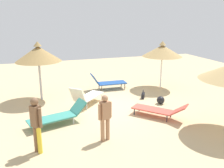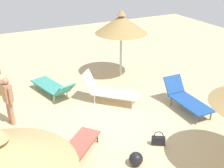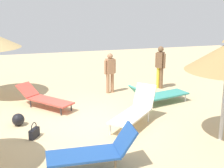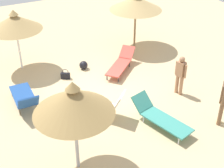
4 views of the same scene
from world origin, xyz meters
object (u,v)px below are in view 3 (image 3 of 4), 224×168
(lounge_chair_front, at_px, (95,151))
(person_standing_center, at_px, (160,65))
(lounge_chair_far_right, at_px, (158,94))
(lounge_chair_edge, at_px, (135,110))
(person_standing_far_left, at_px, (110,71))
(handbag, at_px, (34,132))
(lounge_chair_near_left, at_px, (44,98))
(beach_ball, at_px, (18,120))

(lounge_chair_front, distance_m, person_standing_center, 6.59)
(lounge_chair_far_right, height_order, lounge_chair_edge, lounge_chair_edge)
(lounge_chair_far_right, relative_size, person_standing_center, 1.33)
(lounge_chair_far_right, bearing_deg, person_standing_far_left, 36.29)
(lounge_chair_edge, bearing_deg, person_standing_center, -33.43)
(handbag, bearing_deg, person_standing_far_left, -41.15)
(lounge_chair_near_left, distance_m, lounge_chair_edge, 3.25)
(lounge_chair_front, relative_size, lounge_chair_near_left, 0.96)
(lounge_chair_front, bearing_deg, person_standing_center, -35.22)
(person_standing_center, height_order, beach_ball, person_standing_center)
(person_standing_far_left, distance_m, beach_ball, 4.17)
(lounge_chair_far_right, relative_size, lounge_chair_edge, 1.24)
(lounge_chair_front, distance_m, person_standing_far_left, 5.57)
(lounge_chair_front, xyz_separation_m, lounge_chair_far_right, (3.58, -2.98, -0.08))
(lounge_chair_near_left, bearing_deg, person_standing_center, -76.15)
(person_standing_center, xyz_separation_m, handbag, (-3.44, 4.99, -0.81))
(lounge_chair_far_right, bearing_deg, beach_ball, 98.61)
(lounge_chair_far_right, xyz_separation_m, person_standing_center, (1.78, -0.81, 0.62))
(lounge_chair_far_right, distance_m, beach_ball, 4.65)
(lounge_chair_front, distance_m, lounge_chair_near_left, 4.31)
(lounge_chair_front, relative_size, beach_ball, 5.40)
(lounge_chair_front, bearing_deg, beach_ball, 29.28)
(handbag, bearing_deg, beach_ball, 23.16)
(lounge_chair_front, height_order, beach_ball, lounge_chair_front)
(person_standing_center, bearing_deg, lounge_chair_far_right, 155.53)
(lounge_chair_front, relative_size, person_standing_center, 1.13)
(beach_ball, bearing_deg, lounge_chair_front, -150.72)
(lounge_chair_front, relative_size, handbag, 4.42)
(person_standing_center, xyz_separation_m, person_standing_far_left, (-0.08, 2.06, -0.09))
(handbag, distance_m, beach_ball, 1.05)
(lounge_chair_front, height_order, lounge_chair_edge, lounge_chair_edge)
(lounge_chair_near_left, distance_m, handbag, 2.35)
(lounge_chair_edge, xyz_separation_m, handbag, (-0.15, 2.82, -0.31))
(lounge_chair_front, bearing_deg, lounge_chair_edge, -37.91)
(lounge_chair_edge, height_order, beach_ball, lounge_chair_edge)
(lounge_chair_near_left, relative_size, beach_ball, 5.60)
(lounge_chair_near_left, xyz_separation_m, lounge_chair_edge, (-2.16, -2.42, 0.12))
(lounge_chair_far_right, xyz_separation_m, handbag, (-1.66, 4.18, -0.19))
(person_standing_center, relative_size, beach_ball, 4.77)
(lounge_chair_far_right, height_order, person_standing_far_left, person_standing_far_left)
(beach_ball, bearing_deg, person_standing_far_left, -54.39)
(lounge_chair_far_right, distance_m, handbag, 4.50)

